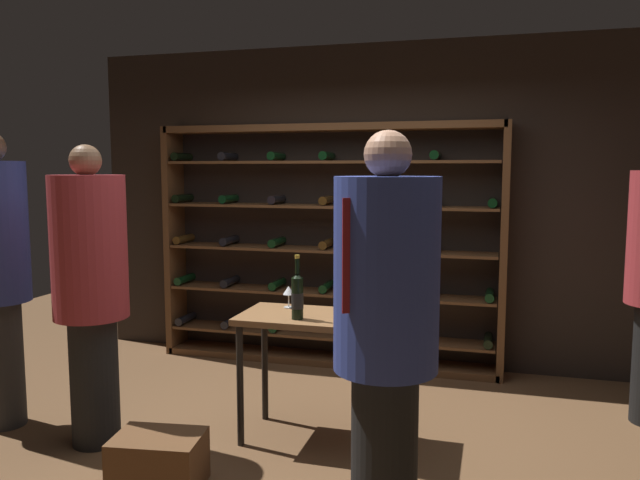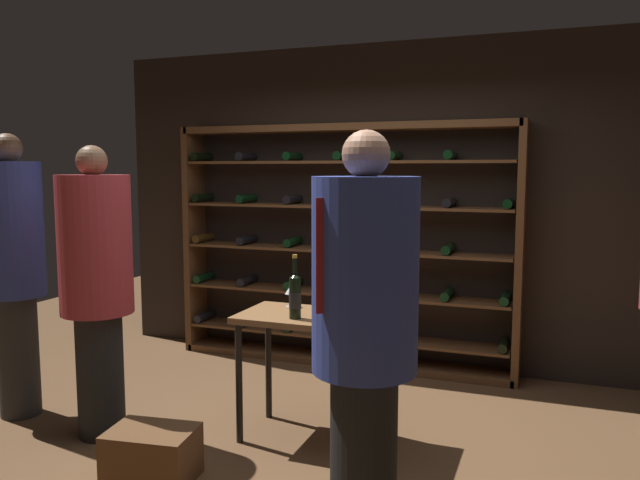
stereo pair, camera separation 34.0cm
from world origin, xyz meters
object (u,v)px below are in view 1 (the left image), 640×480
Objects in this scene: wine_rack at (324,246)px; tasting_table at (315,332)px; wine_bottle_green_slim at (348,302)px; wine_glass_stemmed_center at (289,291)px; wine_crate at (158,462)px; wine_bottle_black_capsule at (297,296)px; person_bystander_red_print at (386,320)px; person_guest_blue_shirt at (90,282)px.

wine_rack reaches higher than tasting_table.
wine_glass_stemmed_center is (-0.48, 0.32, -0.03)m from wine_bottle_green_slim.
wine_crate is 1.19× the size of wine_bottle_black_capsule.
wine_rack is at bearing 79.03° from person_bystander_red_print.
wine_rack is 8.45× the size of wine_bottle_green_slim.
wine_bottle_black_capsule reaches higher than wine_crate.
wine_rack is 2.60m from wine_crate.
person_guest_blue_shirt is at bearing -166.45° from wine_bottle_black_capsule.
wine_bottle_green_slim is at bearing 82.57° from person_bystander_red_print.
wine_rack is 1.60× the size of person_bystander_red_print.
wine_bottle_green_slim is at bearing -33.67° from wine_glass_stemmed_center.
tasting_table is at bearing 90.78° from person_bystander_red_print.
wine_rack is 7.67× the size of wine_bottle_black_capsule.
tasting_table is 0.50× the size of person_bystander_red_print.
wine_bottle_green_slim reaches higher than wine_crate.
wine_rack is 2.72m from person_bystander_red_print.
wine_bottle_green_slim is (0.33, -0.03, -0.01)m from wine_bottle_black_capsule.
tasting_table is 1.20m from wine_crate.
person_guest_blue_shirt reaches higher than tasting_table.
wine_crate is at bearing -129.45° from wine_bottle_black_capsule.
tasting_table is 1.45m from person_guest_blue_shirt.
person_guest_blue_shirt is at bearing 149.48° from wine_crate.
person_guest_blue_shirt is 4.73× the size of wine_bottle_black_capsule.
tasting_table is at bearing 147.09° from wine_bottle_green_slim.
tasting_table is 0.39m from wine_bottle_green_slim.
wine_rack is 1.74m from wine_bottle_black_capsule.
wine_bottle_black_capsule is at bearing -61.90° from wine_glass_stemmed_center.
wine_crate is (-0.28, -2.42, -0.92)m from wine_rack.
wine_glass_stemmed_center reaches higher than tasting_table.
wine_bottle_black_capsule reaches higher than wine_glass_stemmed_center.
wine_crate is at bearing 142.65° from person_bystander_red_print.
person_bystander_red_print reaches higher than wine_bottle_black_capsule.
person_bystander_red_print is 4.79× the size of wine_bottle_black_capsule.
wine_rack reaches higher than wine_bottle_green_slim.
wine_bottle_green_slim is at bearing -70.30° from wine_rack.
person_guest_blue_shirt is at bearing -161.87° from tasting_table.
wine_crate is 3.25× the size of wine_glass_stemmed_center.
person_bystander_red_print is at bearing -56.90° from tasting_table.
wine_bottle_green_slim is 0.58m from wine_glass_stemmed_center.
wine_glass_stemmed_center is (-0.23, 0.16, 0.22)m from tasting_table.
tasting_table is (0.37, -1.58, -0.36)m from wine_rack.
person_guest_blue_shirt is (-0.97, -2.02, -0.02)m from wine_rack.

